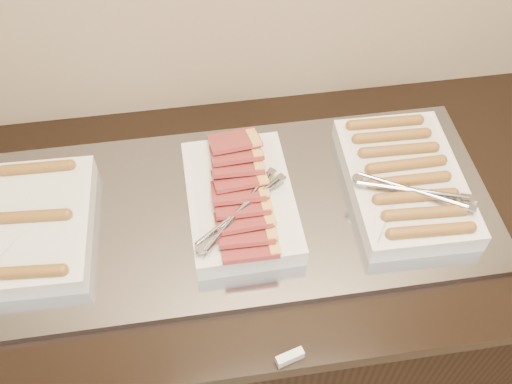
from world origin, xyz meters
TOP-DOWN VIEW (x-y plane):
  - counter at (0.00, 2.13)m, footprint 2.06×0.76m
  - warming_tray at (-0.01, 2.13)m, footprint 1.20×0.50m
  - dish_left at (-0.42, 2.13)m, footprint 0.23×0.34m
  - dish_center at (0.02, 2.13)m, footprint 0.25×0.37m
  - dish_right at (0.40, 2.13)m, footprint 0.27×0.39m
  - label_holder at (0.06, 1.77)m, footprint 0.06×0.03m

SIDE VIEW (x-z plane):
  - counter at x=0.00m, z-range 0.00..0.90m
  - warming_tray at x=-0.01m, z-range 0.90..0.92m
  - label_holder at x=0.06m, z-range 0.90..0.92m
  - dish_left at x=-0.42m, z-range 0.91..0.98m
  - dish_right at x=0.40m, z-range 0.91..0.99m
  - dish_center at x=0.02m, z-range 0.91..1.00m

